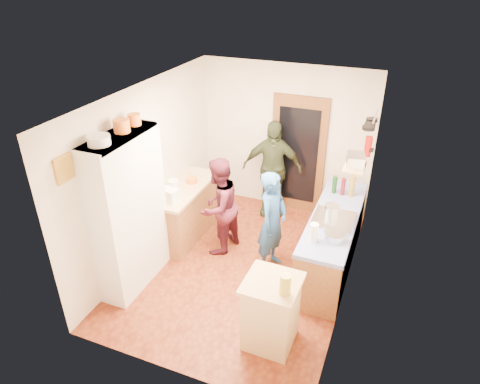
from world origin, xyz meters
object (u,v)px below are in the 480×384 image
Objects in this scene: right_counter_base at (332,243)px; person_back at (273,169)px; hutch_body at (129,213)px; person_hob at (273,223)px; island_base at (271,314)px; person_left at (222,206)px.

person_back is at bearing 138.45° from right_counter_base.
hutch_body is 1.98m from person_hob.
island_base is 0.56× the size of person_hob.
hutch_body is 1.43× the size of person_hob.
person_back is (-1.30, 1.15, 0.45)m from right_counter_base.
person_left is (-1.29, 1.51, 0.34)m from island_base.
island_base is at bearing -10.30° from hutch_body.
person_left is (-1.67, -0.18, 0.35)m from right_counter_base.
hutch_body is 2.26m from island_base.
person_left reaches higher than right_counter_base.
person_left reaches higher than person_hob.
hutch_body reaches higher than person_hob.
person_hob is 0.88m from person_left.
hutch_body is at bearing -152.53° from right_counter_base.
person_back reaches higher than right_counter_base.
right_counter_base is 2.56× the size of island_base.
right_counter_base is at bearing -58.00° from person_hob.
hutch_body is 1.42× the size of person_left.
person_back is at bearing 107.95° from island_base.
right_counter_base is at bearing 77.29° from island_base.
island_base is at bearing -102.71° from right_counter_base.
person_back is at bearing 63.89° from hutch_body.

